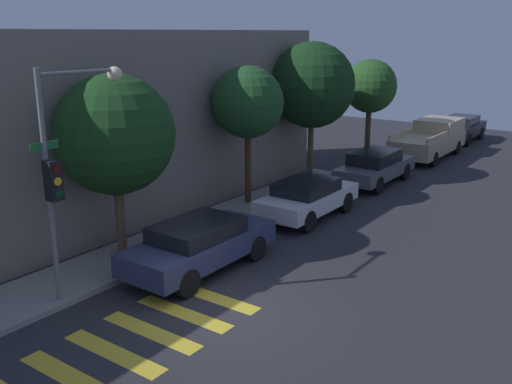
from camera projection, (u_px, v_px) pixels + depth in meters
ground_plane at (228, 312)px, 13.01m from camera, size 60.00×60.00×0.00m
sidewalk at (105, 267)px, 15.37m from camera, size 26.00×2.10×0.14m
crosswalk at (114, 353)px, 11.36m from camera, size 6.59×2.60×0.00m
traffic_light_pole at (67, 154)px, 12.77m from camera, size 2.63×0.56×5.46m
sedan_near_corner at (200, 244)px, 15.11m from camera, size 4.54×1.83×1.39m
sedan_middle at (307, 197)px, 19.49m from camera, size 4.22×1.80×1.33m
sedan_far_end at (375, 166)px, 23.81m from camera, size 4.58×1.74×1.44m
pickup_truck at (430, 139)px, 29.01m from camera, size 5.72×2.12×1.81m
sedan_tail_of_row at (461, 128)px, 33.19m from camera, size 4.20×1.76×1.49m
tree_near_corner at (115, 135)px, 15.33m from camera, size 3.28×3.28×5.16m
tree_midblock at (248, 103)px, 19.97m from camera, size 2.55×2.55×5.08m
tree_far_end at (312, 85)px, 23.39m from camera, size 3.52×3.52×5.83m
tree_behind_truck at (370, 87)px, 27.94m from camera, size 2.61×2.61×4.92m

